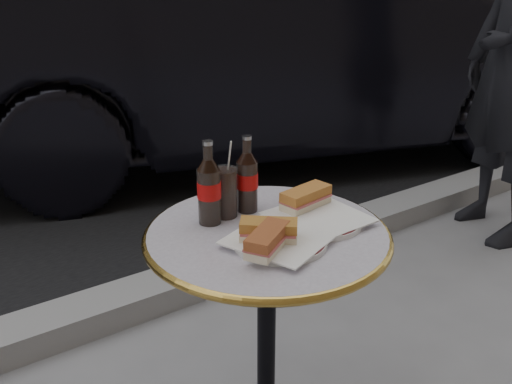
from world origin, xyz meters
TOP-DOWN VIEW (x-y plane):
  - curb at (0.00, 0.90)m, footprint 40.00×0.20m
  - bistro_table at (0.00, 0.00)m, footprint 0.62×0.62m
  - plate_left at (-0.01, -0.07)m, footprint 0.27×0.27m
  - plate_right at (0.14, -0.03)m, footprint 0.26×0.26m
  - sandwich_left_a at (-0.07, -0.11)m, footprint 0.15×0.13m
  - sandwich_left_b at (-0.04, -0.06)m, footprint 0.14×0.13m
  - sandwich_right at (0.15, 0.04)m, footprint 0.15×0.09m
  - cola_bottle_left at (-0.09, 0.12)m, footprint 0.07×0.07m
  - cola_bottle_right at (0.03, 0.13)m, footprint 0.08×0.08m
  - cola_glass at (-0.04, 0.13)m, footprint 0.08×0.08m
  - parked_car at (1.69, 2.27)m, footprint 3.12×5.17m

SIDE VIEW (x-z plane):
  - curb at x=0.00m, z-range -0.01..0.11m
  - bistro_table at x=0.00m, z-range 0.00..0.73m
  - plate_left at x=-0.01m, z-range 0.73..0.74m
  - plate_right at x=0.14m, z-range 0.73..0.75m
  - sandwich_left_b at x=-0.04m, z-range 0.74..0.79m
  - sandwich_left_a at x=-0.07m, z-range 0.74..0.79m
  - sandwich_right at x=0.15m, z-range 0.75..0.80m
  - cola_glass at x=-0.04m, z-range 0.73..0.87m
  - parked_car at x=1.69m, z-range 0.00..1.61m
  - cola_bottle_right at x=0.03m, z-range 0.73..0.94m
  - cola_bottle_left at x=-0.09m, z-range 0.73..0.95m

